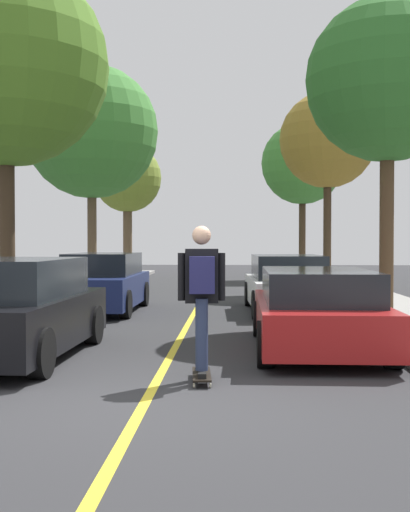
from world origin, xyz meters
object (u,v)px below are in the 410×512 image
Objects in this scene: street_tree_left_near at (92,132)px; street_tree_right_far at (302,164)px; street_tree_right_nearest at (388,81)px; parked_car_right_near at (287,284)px; street_tree_left_nearest at (6,65)px; skateboarder at (202,290)px; parked_car_right_nearest at (317,310)px; street_tree_left_far at (127,179)px; street_tree_right_near at (328,141)px; skateboard at (202,375)px; parked_car_left_near at (103,283)px; streetlamp at (327,203)px; parked_car_left_nearest at (16,310)px.

street_tree_left_near is 1.12× the size of street_tree_right_far.
parked_car_right_near is at bearing 123.10° from street_tree_right_nearest.
skateboarder is at bearing -53.47° from street_tree_left_nearest.
street_tree_left_near is (-6.24, 12.27, 4.86)m from parked_car_right_nearest.
street_tree_left_far is 11.87m from street_tree_right_near.
street_tree_left_far is (-6.24, 14.36, 3.92)m from parked_car_right_near.
street_tree_left_near is at bearing 107.22° from skateboarder.
street_tree_right_far reaches higher than parked_car_right_near.
skateboarder is (-3.44, -21.30, -4.02)m from street_tree_right_far.
skateboard is (-1.70, -7.92, -0.58)m from parked_car_right_near.
street_tree_left_nearest reaches higher than parked_car_right_nearest.
street_tree_left_near is 4.27× the size of skateboarder.
street_tree_right_near is at bearing 42.21° from parked_car_left_near.
street_tree_left_far reaches higher than streetlamp.
street_tree_right_nearest is 8.26m from street_tree_right_near.
street_tree_left_near is at bearing -90.00° from street_tree_left_far.
street_tree_left_near reaches higher than street_tree_right_near.
street_tree_left_near reaches higher than parked_car_left_near.
parked_car_left_nearest reaches higher than skateboard.
parked_car_left_nearest is 8.41m from street_tree_right_nearest.
street_tree_right_nearest is (7.99, -9.39, -0.61)m from street_tree_left_near.
parked_car_left_nearest is at bearing 151.77° from skateboarder.
street_tree_left_nearest is 8.82m from skateboarder.
street_tree_right_near reaches higher than street_tree_left_far.
streetlamp is at bearing 75.80° from skateboard.
street_tree_right_near is 0.94× the size of street_tree_right_far.
parked_car_right_near is (4.49, 6.45, -0.04)m from parked_car_left_nearest.
parked_car_left_nearest is 6.37m from parked_car_left_near.
street_tree_left_nearest is 11.27m from streetlamp.
streetlamp is (0.00, 0.12, -2.03)m from street_tree_right_near.
skateboarder is at bearing -104.26° from street_tree_right_near.
street_tree_left_far is at bearing 132.29° from street_tree_right_near.
parked_car_right_near is 8.12m from skateboard.
skateboarder is (4.55, -22.31, -3.46)m from street_tree_left_far.
parked_car_right_nearest reaches higher than skateboard.
street_tree_right_near is at bearing 42.82° from street_tree_left_nearest.
streetlamp is (1.75, 11.26, 2.31)m from parked_car_right_nearest.
street_tree_left_near reaches higher than streetlamp.
parked_car_right_near reaches higher than parked_car_right_nearest.
street_tree_left_near is 10.39m from street_tree_right_far.
streetlamp is (7.99, -1.01, -2.55)m from street_tree_left_near.
skateboard is (-3.44, -13.50, -4.90)m from street_tree_right_near.
street_tree_left_far reaches higher than parked_car_right_nearest.
skateboard is at bearing -27.73° from parked_car_left_nearest.
street_tree_right_nearest reaches higher than parked_car_left_nearest.
street_tree_right_far reaches higher than street_tree_right_near.
streetlamp is at bearing 87.99° from street_tree_right_near.
street_tree_left_nearest reaches higher than street_tree_right_near.
skateboard is at bearing -78.47° from street_tree_left_far.
street_tree_left_near is 1.20× the size of street_tree_right_nearest.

